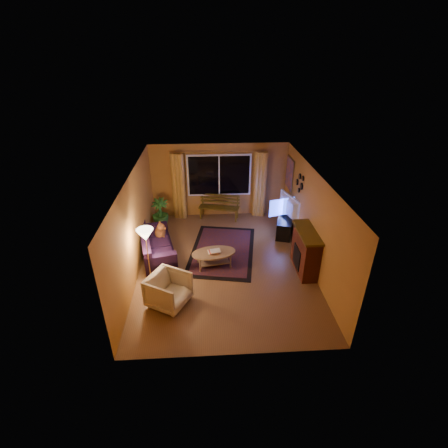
{
  "coord_description": "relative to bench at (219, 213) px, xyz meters",
  "views": [
    {
      "loc": [
        -0.46,
        -7.23,
        5.11
      ],
      "look_at": [
        0.0,
        0.3,
        1.05
      ],
      "focal_mm": 26.0,
      "sensor_mm": 36.0,
      "label": 1
    }
  ],
  "objects": [
    {
      "name": "painting",
      "position": [
        2.24,
        -0.23,
        1.45
      ],
      "size": [
        0.04,
        0.76,
        0.96
      ],
      "primitive_type": "cube",
      "color": "#D95E18",
      "rests_on": "wall_right"
    },
    {
      "name": "coffee_table",
      "position": [
        -0.27,
        -2.76,
        0.01
      ],
      "size": [
        1.35,
        1.35,
        0.43
      ],
      "primitive_type": "cylinder",
      "rotation": [
        0.0,
        0.0,
        0.17
      ],
      "color": "#937350",
      "rests_on": "ground"
    },
    {
      "name": "wall_right",
      "position": [
        2.28,
        -2.68,
        1.05
      ],
      "size": [
        0.02,
        6.0,
        2.5
      ],
      "primitive_type": "cube",
      "color": "#BC7F34",
      "rests_on": "ground"
    },
    {
      "name": "floor_lamp",
      "position": [
        -1.87,
        -3.3,
        0.53
      ],
      "size": [
        0.3,
        0.3,
        1.47
      ],
      "primitive_type": "cylinder",
      "rotation": [
        0.0,
        0.0,
        -0.25
      ],
      "color": "#BF8C3F",
      "rests_on": "ground"
    },
    {
      "name": "television",
      "position": [
        2.02,
        -1.06,
        0.68
      ],
      "size": [
        0.48,
        1.18,
        0.68
      ],
      "primitive_type": "imported",
      "rotation": [
        0.0,
        0.0,
        1.86
      ],
      "color": "black",
      "rests_on": "tv_console"
    },
    {
      "name": "potted_plant",
      "position": [
        -1.92,
        -0.42,
        0.28
      ],
      "size": [
        0.56,
        0.56,
        0.95
      ],
      "primitive_type": "imported",
      "rotation": [
        0.0,
        0.0,
        -0.06
      ],
      "color": "#235B1E",
      "rests_on": "ground"
    },
    {
      "name": "rug",
      "position": [
        0.0,
        -2.04,
        -0.19
      ],
      "size": [
        2.2,
        3.02,
        0.02
      ],
      "primitive_type": "cube",
      "rotation": [
        0.0,
        0.0,
        -0.17
      ],
      "color": "#61200F",
      "rests_on": "ground"
    },
    {
      "name": "tv_console",
      "position": [
        2.02,
        -1.06,
        0.07
      ],
      "size": [
        0.79,
        1.37,
        0.54
      ],
      "primitive_type": "cube",
      "rotation": [
        0.0,
        0.0,
        -0.3
      ],
      "color": "black",
      "rests_on": "ground"
    },
    {
      "name": "curtain_left",
      "position": [
        -1.33,
        0.2,
        0.92
      ],
      "size": [
        0.36,
        0.36,
        2.24
      ],
      "primitive_type": "cylinder",
      "color": "gold",
      "rests_on": "ground"
    },
    {
      "name": "floor",
      "position": [
        0.02,
        -2.68,
        -0.21
      ],
      "size": [
        4.5,
        6.0,
        0.02
      ],
      "primitive_type": "cube",
      "color": "brown",
      "rests_on": "ground"
    },
    {
      "name": "bench",
      "position": [
        0.0,
        0.0,
        0.0
      ],
      "size": [
        1.4,
        0.72,
        0.4
      ],
      "primitive_type": "cube",
      "rotation": [
        0.0,
        0.0,
        -0.25
      ],
      "color": "#46350C",
      "rests_on": "ground"
    },
    {
      "name": "wall_left",
      "position": [
        -2.24,
        -2.68,
        1.05
      ],
      "size": [
        0.02,
        6.0,
        2.5
      ],
      "primitive_type": "cube",
      "color": "#BC7F34",
      "rests_on": "ground"
    },
    {
      "name": "armchair",
      "position": [
        -1.32,
        -4.18,
        0.22
      ],
      "size": [
        1.06,
        1.08,
        0.84
      ],
      "primitive_type": "imported",
      "rotation": [
        0.0,
        0.0,
        1.06
      ],
      "color": "beige",
      "rests_on": "ground"
    },
    {
      "name": "ceiling",
      "position": [
        0.02,
        -2.68,
        2.31
      ],
      "size": [
        4.5,
        6.0,
        0.02
      ],
      "primitive_type": "cube",
      "color": "white",
      "rests_on": "ground"
    },
    {
      "name": "curtain_rod",
      "position": [
        0.02,
        0.22,
        2.05
      ],
      "size": [
        3.2,
        0.03,
        0.03
      ],
      "primitive_type": "cylinder",
      "rotation": [
        0.0,
        1.57,
        0.0
      ],
      "color": "#BF8C3F",
      "rests_on": "wall_back"
    },
    {
      "name": "fireplace",
      "position": [
        2.07,
        -3.08,
        0.35
      ],
      "size": [
        0.4,
        1.2,
        1.1
      ],
      "primitive_type": "cube",
      "color": "maroon",
      "rests_on": "ground"
    },
    {
      "name": "mirror_cluster",
      "position": [
        2.23,
        -1.38,
        1.6
      ],
      "size": [
        0.06,
        0.6,
        0.56
      ],
      "primitive_type": null,
      "color": "black",
      "rests_on": "wall_right"
    },
    {
      "name": "curtain_right",
      "position": [
        1.37,
        0.2,
        0.92
      ],
      "size": [
        0.36,
        0.36,
        2.24
      ],
      "primitive_type": "cylinder",
      "color": "gold",
      "rests_on": "ground"
    },
    {
      "name": "wall_back",
      "position": [
        0.02,
        0.33,
        1.05
      ],
      "size": [
        4.5,
        0.02,
        2.5
      ],
      "primitive_type": "cube",
      "color": "#BC7F34",
      "rests_on": "ground"
    },
    {
      "name": "dog",
      "position": [
        -1.76,
        -1.84,
        0.4
      ],
      "size": [
        0.44,
        0.5,
        0.45
      ],
      "primitive_type": null,
      "rotation": [
        0.0,
        0.0,
        0.39
      ],
      "color": "#965227",
      "rests_on": "sofa"
    },
    {
      "name": "window",
      "position": [
        0.02,
        0.27,
        1.25
      ],
      "size": [
        2.0,
        0.02,
        1.3
      ],
      "primitive_type": "cube",
      "color": "black",
      "rests_on": "wall_back"
    },
    {
      "name": "sofa",
      "position": [
        -1.81,
        -2.26,
        0.18
      ],
      "size": [
        1.23,
        2.03,
        0.77
      ],
      "primitive_type": "cube",
      "rotation": [
        0.0,
        0.0,
        0.23
      ],
      "color": "black",
      "rests_on": "ground"
    }
  ]
}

